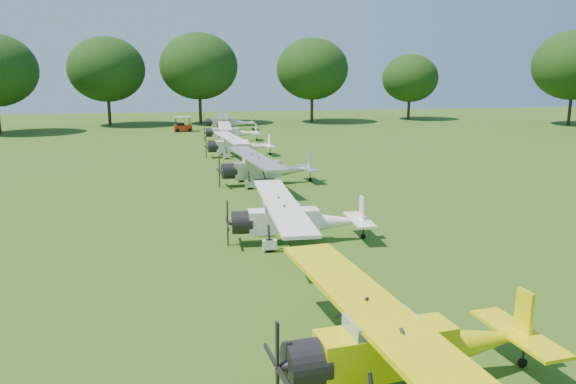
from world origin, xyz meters
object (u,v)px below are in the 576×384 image
aircraft_4 (264,167)px  aircraft_6 (230,131)px  golf_cart (183,127)px  aircraft_3 (294,217)px  aircraft_7 (227,121)px  aircraft_5 (237,144)px  aircraft_2 (406,340)px

aircraft_4 → aircraft_6: size_ratio=1.13×
golf_cart → aircraft_4: bearing=-86.9°
aircraft_3 → aircraft_7: aircraft_3 is taller
aircraft_4 → aircraft_5: bearing=85.4°
aircraft_2 → aircraft_7: size_ratio=1.08×
aircraft_6 → aircraft_7: size_ratio=0.92×
aircraft_5 → aircraft_2: bearing=-96.3°
aircraft_3 → golf_cart: 48.53m
aircraft_2 → aircraft_3: 12.34m
aircraft_5 → aircraft_6: 11.49m
aircraft_5 → aircraft_6: bearing=81.9°
aircraft_4 → aircraft_3: bearing=-99.5°
aircraft_5 → aircraft_7: bearing=80.8°
aircraft_4 → aircraft_7: (0.39, 35.74, -0.04)m
aircraft_7 → aircraft_3: bearing=-86.7°
aircraft_3 → aircraft_7: (0.95, 49.06, -0.00)m
aircraft_3 → aircraft_4: aircraft_4 is taller
aircraft_2 → aircraft_5: (-0.33, 38.52, -0.16)m
aircraft_7 → aircraft_6: bearing=-89.0°
aircraft_3 → golf_cart: aircraft_3 is taller
aircraft_3 → aircraft_5: 26.19m
aircraft_6 → aircraft_7: bearing=89.4°
aircraft_7 → golf_cart: bearing=-167.9°
aircraft_3 → aircraft_6: size_ratio=1.09×
aircraft_5 → aircraft_3: bearing=-96.7°
aircraft_4 → aircraft_6: (-0.30, 24.36, -0.14)m
aircraft_2 → aircraft_6: size_ratio=1.18×
aircraft_6 → aircraft_7: aircraft_7 is taller
aircraft_5 → golf_cart: bearing=95.5°
golf_cart → aircraft_3: bearing=-90.0°
aircraft_3 → aircraft_6: 37.67m
aircraft_4 → aircraft_7: aircraft_4 is taller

